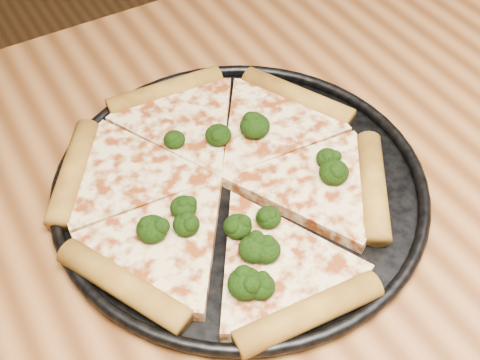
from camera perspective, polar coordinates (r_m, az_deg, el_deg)
dining_table at (r=0.66m, az=7.62°, el=-11.22°), size 1.20×0.90×0.75m
pizza_pan at (r=0.62m, az=0.00°, el=-0.51°), size 0.36×0.36×0.02m
pizza at (r=0.61m, az=-1.48°, el=-0.10°), size 0.33×0.34×0.02m
broccoli_florets at (r=0.58m, az=0.20°, el=-2.12°), size 0.21×0.21×0.02m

